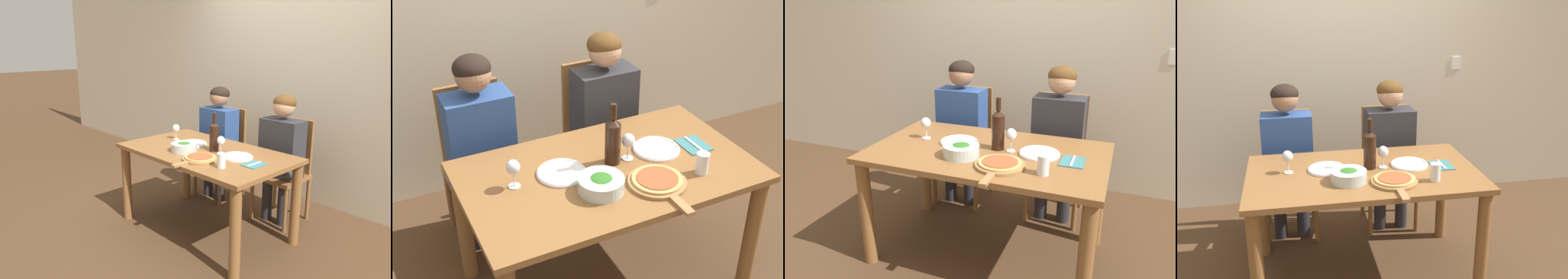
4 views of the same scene
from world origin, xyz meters
TOP-DOWN VIEW (x-y plane):
  - ground_plane at (0.00, 0.00)m, footprint 40.00×40.00m
  - back_wall at (0.00, 1.32)m, footprint 10.00×0.06m
  - dining_table at (0.00, 0.00)m, footprint 1.50×0.89m
  - chair_left at (-0.48, 0.77)m, footprint 0.42×0.42m
  - chair_right at (0.33, 0.77)m, footprint 0.42×0.42m
  - person_woman at (-0.48, 0.65)m, footprint 0.47×0.51m
  - person_man at (0.33, 0.65)m, footprint 0.47×0.51m
  - wine_bottle at (0.05, 0.05)m, footprint 0.08×0.08m
  - broccoli_bowl at (-0.12, -0.15)m, footprint 0.23×0.23m
  - dinner_plate_left at (-0.23, 0.06)m, footprint 0.25×0.25m
  - dinner_plate_right at (0.32, 0.05)m, footprint 0.25×0.25m
  - pizza_on_board at (0.16, -0.23)m, footprint 0.29×0.43m
  - wine_glass_left at (-0.48, 0.07)m, footprint 0.07×0.07m
  - wine_glass_right at (0.14, 0.04)m, footprint 0.07×0.07m
  - water_tumbler at (0.41, -0.24)m, footprint 0.07×0.07m
  - fork_on_napkin at (0.53, 0.00)m, footprint 0.14×0.18m

SIDE VIEW (x-z plane):
  - ground_plane at x=0.00m, z-range 0.00..0.00m
  - chair_left at x=-0.48m, z-range 0.03..1.01m
  - chair_right at x=0.33m, z-range 0.03..1.01m
  - dining_table at x=0.00m, z-range 0.25..1.01m
  - person_woman at x=-0.48m, z-range 0.13..1.35m
  - person_man at x=0.33m, z-range 0.13..1.35m
  - fork_on_napkin at x=0.53m, z-range 0.76..0.77m
  - dinner_plate_left at x=-0.23m, z-range 0.76..0.78m
  - dinner_plate_right at x=0.32m, z-range 0.76..0.78m
  - pizza_on_board at x=0.16m, z-range 0.76..0.79m
  - broccoli_bowl at x=-0.12m, z-range 0.76..0.84m
  - water_tumbler at x=0.41m, z-range 0.76..0.87m
  - wine_glass_left at x=-0.48m, z-range 0.79..0.94m
  - wine_glass_right at x=0.14m, z-range 0.79..0.94m
  - wine_bottle at x=0.05m, z-range 0.73..1.07m
  - back_wall at x=0.00m, z-range 0.00..2.70m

